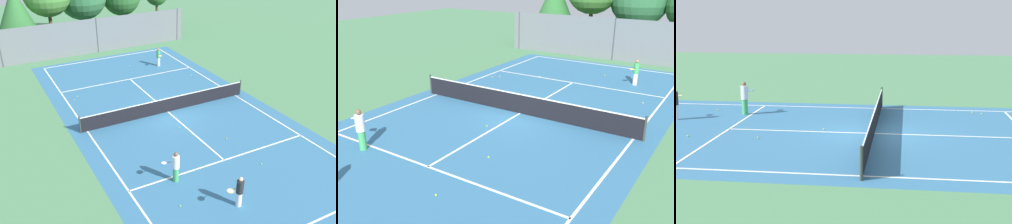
% 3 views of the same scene
% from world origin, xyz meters
% --- Properties ---
extents(ground_plane, '(80.00, 80.00, 0.00)m').
position_xyz_m(ground_plane, '(0.00, 0.00, 0.00)').
color(ground_plane, '#4C8456').
extents(court_surface, '(13.00, 25.00, 0.01)m').
position_xyz_m(court_surface, '(0.00, 0.00, 0.00)').
color(court_surface, teal).
rests_on(court_surface, ground_plane).
extents(tennis_net, '(11.90, 0.10, 1.10)m').
position_xyz_m(tennis_net, '(0.00, 0.00, 0.51)').
color(tennis_net, '#333833').
rests_on(tennis_net, ground_plane).
extents(player_2, '(0.94, 0.53, 1.66)m').
position_xyz_m(player_2, '(-3.15, -6.73, 0.86)').
color(player_2, '#3FA559').
rests_on(player_2, ground_plane).
extents(tennis_ball_2, '(0.07, 0.07, 0.07)m').
position_xyz_m(tennis_ball_2, '(-0.40, -2.25, 0.03)').
color(tennis_ball_2, '#CCE533').
rests_on(tennis_ball_2, ground_plane).
extents(tennis_ball_3, '(0.07, 0.07, 0.07)m').
position_xyz_m(tennis_ball_3, '(-3.87, -8.46, 0.03)').
color(tennis_ball_3, '#CCE533').
rests_on(tennis_ball_3, ground_plane).
extents(tennis_ball_4, '(0.07, 0.07, 0.07)m').
position_xyz_m(tennis_ball_4, '(1.41, -4.65, 0.03)').
color(tennis_ball_4, '#CCE533').
rests_on(tennis_ball_4, ground_plane).
extents(tennis_ball_5, '(0.07, 0.07, 0.07)m').
position_xyz_m(tennis_ball_5, '(1.50, -7.62, 0.03)').
color(tennis_ball_5, '#CCE533').
rests_on(tennis_ball_5, ground_plane).
extents(tennis_ball_6, '(0.07, 0.07, 0.07)m').
position_xyz_m(tennis_ball_6, '(-4.94, 4.68, 0.03)').
color(tennis_ball_6, '#CCE533').
rests_on(tennis_ball_6, ground_plane).
extents(tennis_ball_7, '(0.07, 0.07, 0.07)m').
position_xyz_m(tennis_ball_7, '(-4.62, 5.10, 0.03)').
color(tennis_ball_7, '#CCE533').
rests_on(tennis_ball_7, ground_plane).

